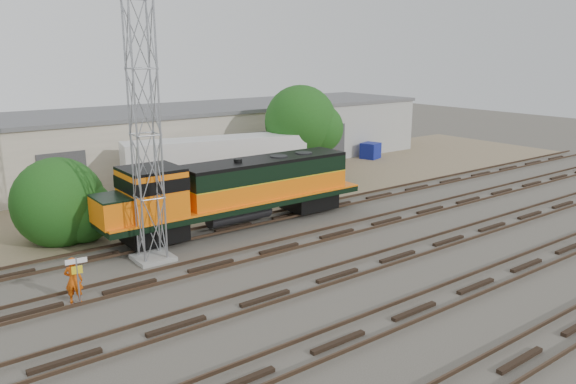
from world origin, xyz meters
TOP-DOWN VIEW (x-y plane):
  - ground at (0.00, 0.00)m, footprint 140.00×140.00m
  - dirt_strip at (0.00, 15.00)m, footprint 80.00×16.00m
  - tracks at (0.00, -3.00)m, footprint 80.00×20.40m
  - warehouse at (0.04, 22.98)m, footprint 58.40×10.40m
  - locomotive at (0.14, 6.00)m, footprint 16.29×2.86m
  - signal_tower at (-5.78, 4.09)m, footprint 1.80×1.80m
  - sign_post at (-10.26, 1.06)m, footprint 0.84×0.15m
  - worker at (-10.33, 1.44)m, footprint 0.86×0.77m
  - semi_trailer at (3.81, 13.73)m, footprint 13.29×5.27m
  - dumpster_blue at (21.85, 16.66)m, footprint 1.97×1.91m
  - dumpster_red at (16.21, 15.79)m, footprint 1.86×1.80m
  - tree_mid at (-8.28, 9.49)m, footprint 5.10×4.85m
  - tree_east at (10.98, 13.09)m, footprint 5.81×5.54m

SIDE VIEW (x-z plane):
  - ground at x=0.00m, z-range 0.00..0.00m
  - dirt_strip at x=0.00m, z-range 0.00..0.02m
  - tracks at x=0.00m, z-range -0.06..0.22m
  - dumpster_red at x=16.21m, z-range 0.00..1.40m
  - dumpster_blue at x=21.85m, z-range 0.00..1.50m
  - worker at x=-10.33m, z-range 0.00..1.96m
  - sign_post at x=-10.26m, z-range 0.41..2.46m
  - tree_mid at x=-8.28m, z-range -0.41..4.44m
  - locomotive at x=0.14m, z-range 0.30..4.22m
  - semi_trailer at x=3.81m, z-range 0.52..4.53m
  - warehouse at x=0.04m, z-range 0.00..5.30m
  - tree_east at x=10.98m, z-range 0.82..8.30m
  - signal_tower at x=-5.78m, z-range -0.15..12.06m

